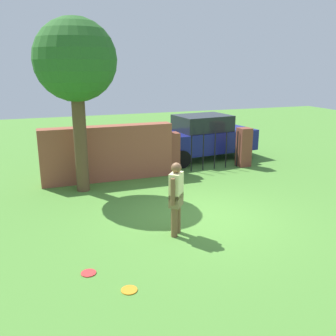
# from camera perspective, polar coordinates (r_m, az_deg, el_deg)

# --- Properties ---
(ground_plane) EXTENTS (40.00, 40.00, 0.00)m
(ground_plane) POSITION_cam_1_polar(r_m,az_deg,el_deg) (9.17, 5.22, -7.53)
(ground_plane) COLOR #4C8433
(brick_wall) EXTENTS (4.16, 0.50, 1.75)m
(brick_wall) POSITION_cam_1_polar(r_m,az_deg,el_deg) (11.99, -9.19, 2.25)
(brick_wall) COLOR brown
(brick_wall) RESTS_ON ground
(tree) EXTENTS (2.25, 2.25, 4.83)m
(tree) POSITION_cam_1_polar(r_m,az_deg,el_deg) (10.75, -13.96, 15.33)
(tree) COLOR brown
(tree) RESTS_ON ground
(person) EXTENTS (0.40, 0.44, 1.62)m
(person) POSITION_cam_1_polar(r_m,az_deg,el_deg) (7.94, 1.25, -4.23)
(person) COLOR brown
(person) RESTS_ON ground
(fence_gate) EXTENTS (3.23, 0.44, 1.40)m
(fence_gate) POSITION_cam_1_polar(r_m,az_deg,el_deg) (13.16, 6.30, 2.74)
(fence_gate) COLOR brown
(fence_gate) RESTS_ON ground
(car) EXTENTS (4.37, 2.31, 1.72)m
(car) POSITION_cam_1_polar(r_m,az_deg,el_deg) (14.64, 5.23, 4.71)
(car) COLOR navy
(car) RESTS_ON ground
(frisbee_red) EXTENTS (0.27, 0.27, 0.02)m
(frisbee_red) POSITION_cam_1_polar(r_m,az_deg,el_deg) (7.02, -12.04, -15.42)
(frisbee_red) COLOR red
(frisbee_red) RESTS_ON ground
(frisbee_orange) EXTENTS (0.27, 0.27, 0.02)m
(frisbee_orange) POSITION_cam_1_polar(r_m,az_deg,el_deg) (6.47, -5.95, -18.05)
(frisbee_orange) COLOR orange
(frisbee_orange) RESTS_ON ground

